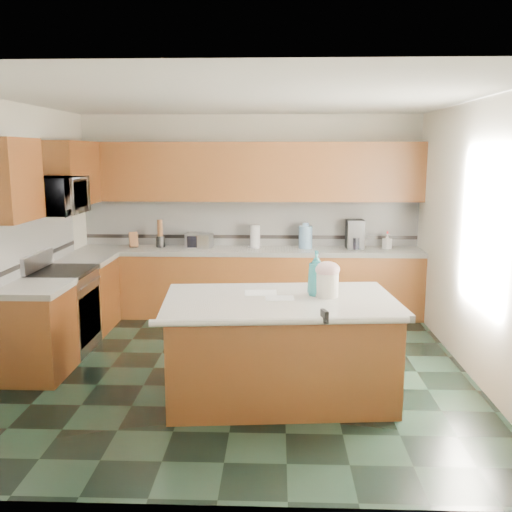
{
  "coord_description": "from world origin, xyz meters",
  "views": [
    {
      "loc": [
        0.37,
        -5.54,
        2.19
      ],
      "look_at": [
        0.15,
        0.35,
        1.12
      ],
      "focal_mm": 40.0,
      "sensor_mm": 36.0,
      "label": 1
    }
  ],
  "objects_px": {
    "treat_jar": "(327,285)",
    "knife_block": "(133,240)",
    "soap_bottle_island": "(316,273)",
    "coffee_maker": "(355,234)",
    "island_base": "(280,351)",
    "island_top": "(280,302)",
    "toaster_oven": "(199,241)"
  },
  "relations": [
    {
      "from": "toaster_oven",
      "to": "knife_block",
      "type": "bearing_deg",
      "value": -170.69
    },
    {
      "from": "island_top",
      "to": "soap_bottle_island",
      "type": "xyz_separation_m",
      "value": [
        0.32,
        0.12,
        0.23
      ]
    },
    {
      "from": "island_base",
      "to": "coffee_maker",
      "type": "relative_size",
      "value": 5.03
    },
    {
      "from": "soap_bottle_island",
      "to": "knife_block",
      "type": "distance_m",
      "value": 3.45
    },
    {
      "from": "treat_jar",
      "to": "soap_bottle_island",
      "type": "bearing_deg",
      "value": 156.99
    },
    {
      "from": "island_top",
      "to": "coffee_maker",
      "type": "xyz_separation_m",
      "value": [
        1.01,
        2.72,
        0.22
      ]
    },
    {
      "from": "island_base",
      "to": "coffee_maker",
      "type": "xyz_separation_m",
      "value": [
        1.01,
        2.72,
        0.68
      ]
    },
    {
      "from": "treat_jar",
      "to": "toaster_oven",
      "type": "distance_m",
      "value": 3.01
    },
    {
      "from": "knife_block",
      "to": "soap_bottle_island",
      "type": "bearing_deg",
      "value": -68.94
    },
    {
      "from": "island_top",
      "to": "knife_block",
      "type": "xyz_separation_m",
      "value": [
        -1.98,
        2.69,
        0.13
      ]
    },
    {
      "from": "treat_jar",
      "to": "knife_block",
      "type": "height_order",
      "value": "treat_jar"
    },
    {
      "from": "knife_block",
      "to": "coffee_maker",
      "type": "xyz_separation_m",
      "value": [
        3.0,
        0.03,
        0.09
      ]
    },
    {
      "from": "toaster_oven",
      "to": "treat_jar",
      "type": "bearing_deg",
      "value": -50.7
    },
    {
      "from": "soap_bottle_island",
      "to": "coffee_maker",
      "type": "xyz_separation_m",
      "value": [
        0.69,
        2.6,
        -0.01
      ]
    },
    {
      "from": "toaster_oven",
      "to": "coffee_maker",
      "type": "bearing_deg",
      "value": 10.13
    },
    {
      "from": "treat_jar",
      "to": "island_base",
      "type": "bearing_deg",
      "value": -170.26
    },
    {
      "from": "soap_bottle_island",
      "to": "coffee_maker",
      "type": "distance_m",
      "value": 2.69
    },
    {
      "from": "island_base",
      "to": "knife_block",
      "type": "distance_m",
      "value": 3.39
    },
    {
      "from": "soap_bottle_island",
      "to": "island_base",
      "type": "bearing_deg",
      "value": -163.49
    },
    {
      "from": "coffee_maker",
      "to": "soap_bottle_island",
      "type": "bearing_deg",
      "value": -106.82
    },
    {
      "from": "island_top",
      "to": "coffee_maker",
      "type": "relative_size",
      "value": 5.29
    },
    {
      "from": "island_base",
      "to": "soap_bottle_island",
      "type": "xyz_separation_m",
      "value": [
        0.32,
        0.12,
        0.69
      ]
    },
    {
      "from": "island_top",
      "to": "coffee_maker",
      "type": "distance_m",
      "value": 2.91
    },
    {
      "from": "knife_block",
      "to": "coffee_maker",
      "type": "relative_size",
      "value": 0.53
    },
    {
      "from": "island_base",
      "to": "soap_bottle_island",
      "type": "bearing_deg",
      "value": 15.5
    },
    {
      "from": "soap_bottle_island",
      "to": "toaster_oven",
      "type": "bearing_deg",
      "value": 114.82
    },
    {
      "from": "treat_jar",
      "to": "soap_bottle_island",
      "type": "relative_size",
      "value": 0.53
    },
    {
      "from": "island_base",
      "to": "soap_bottle_island",
      "type": "relative_size",
      "value": 4.78
    },
    {
      "from": "treat_jar",
      "to": "knife_block",
      "type": "distance_m",
      "value": 3.54
    },
    {
      "from": "island_base",
      "to": "toaster_oven",
      "type": "relative_size",
      "value": 5.77
    },
    {
      "from": "treat_jar",
      "to": "coffee_maker",
      "type": "height_order",
      "value": "coffee_maker"
    },
    {
      "from": "soap_bottle_island",
      "to": "knife_block",
      "type": "height_order",
      "value": "soap_bottle_island"
    }
  ]
}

